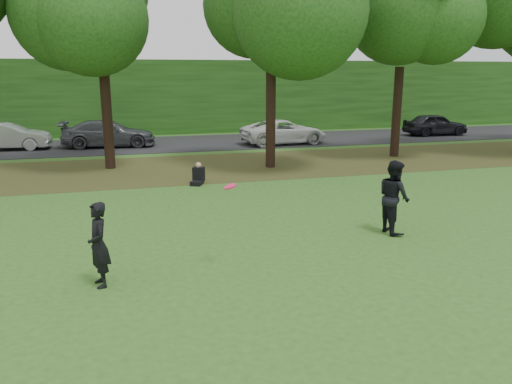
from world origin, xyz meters
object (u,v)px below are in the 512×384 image
at_px(player_left, 99,245).
at_px(player_right, 394,197).
at_px(frisbee, 230,186).
at_px(seated_person, 198,176).

bearing_deg(player_left, player_right, 87.49).
bearing_deg(player_right, player_left, 101.56).
bearing_deg(player_left, frisbee, 80.13).
bearing_deg(frisbee, seated_person, 85.83).
xyz_separation_m(player_right, seated_person, (-4.10, 7.31, -0.67)).
relative_size(player_left, seated_person, 2.08).
xyz_separation_m(player_left, seated_person, (3.37, 8.83, -0.56)).
height_order(player_right, frisbee, player_right).
relative_size(player_right, seated_person, 2.36).
bearing_deg(frisbee, player_left, -175.86).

